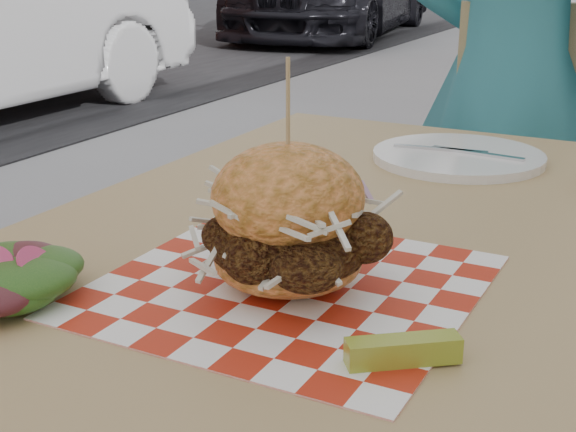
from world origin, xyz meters
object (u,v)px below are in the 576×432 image
(patio_table, at_px, (366,293))
(diner, at_px, (508,82))
(patio_chair, at_px, (519,179))
(sandwich, at_px, (288,226))

(patio_table, bearing_deg, diner, 94.47)
(patio_chair, xyz_separation_m, sandwich, (0.01, -1.20, 0.26))
(patio_chair, bearing_deg, sandwich, -104.09)
(diner, bearing_deg, sandwich, 94.09)
(diner, bearing_deg, patio_table, 95.27)
(diner, xyz_separation_m, sandwich, (0.07, -1.26, 0.05))
(sandwich, bearing_deg, patio_chair, 90.64)
(patio_table, height_order, patio_chair, patio_chair)
(patio_table, xyz_separation_m, sandwich, (-0.01, -0.18, 0.14))
(patio_table, bearing_deg, sandwich, -93.68)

